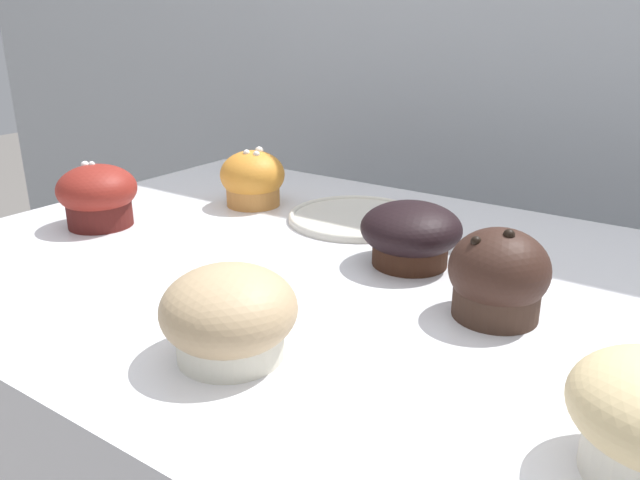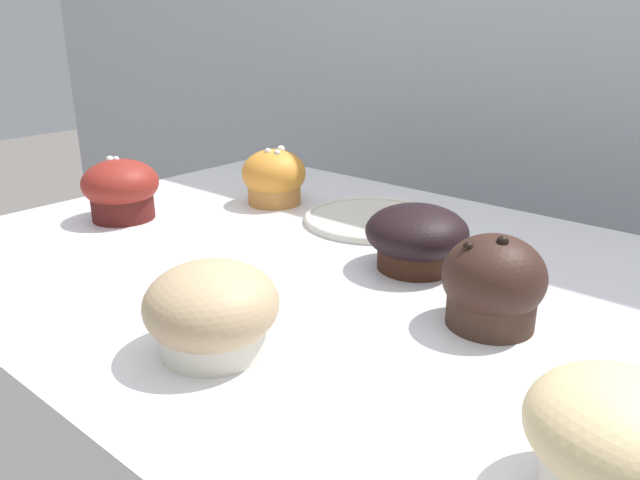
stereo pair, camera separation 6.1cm
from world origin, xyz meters
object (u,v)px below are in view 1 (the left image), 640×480
object	(u,v)px
muffin_back_right	(229,316)
serving_plate	(357,217)
muffin_front_right	(253,179)
muffin_back_center	(98,195)
muffin_front_left	(411,234)
muffin_front_center	(498,277)

from	to	relation	value
muffin_back_right	serving_plate	bearing A→B (deg)	105.67
muffin_front_right	serving_plate	xyz separation A→B (m)	(0.16, 0.02, -0.03)
muffin_back_right	muffin_back_center	distance (m)	0.38
muffin_front_left	muffin_front_right	xyz separation A→B (m)	(-0.28, 0.07, 0.00)
muffin_back_right	muffin_front_right	size ratio (longest dim) A/B	1.19
muffin_back_center	muffin_front_center	bearing A→B (deg)	4.59
muffin_front_left	serving_plate	world-z (taller)	muffin_front_left
muffin_front_right	serving_plate	world-z (taller)	muffin_front_right
serving_plate	muffin_front_left	bearing A→B (deg)	-37.28
muffin_back_right	muffin_front_right	bearing A→B (deg)	128.06
muffin_front_center	muffin_front_right	distance (m)	0.42
muffin_front_left	serving_plate	size ratio (longest dim) A/B	0.61
muffin_back_right	muffin_back_center	xyz separation A→B (m)	(-0.35, 0.14, 0.00)
muffin_back_right	serving_plate	size ratio (longest dim) A/B	0.60
muffin_front_center	muffin_back_right	size ratio (longest dim) A/B	0.82
serving_plate	muffin_front_right	bearing A→B (deg)	-171.93
muffin_front_center	muffin_front_left	world-z (taller)	muffin_front_center
muffin_back_right	muffin_front_left	size ratio (longest dim) A/B	0.99
muffin_front_right	muffin_back_right	bearing A→B (deg)	-51.94
muffin_back_center	serving_plate	size ratio (longest dim) A/B	0.55
muffin_back_right	serving_plate	world-z (taller)	muffin_back_right
muffin_front_left	muffin_back_center	world-z (taller)	muffin_back_center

